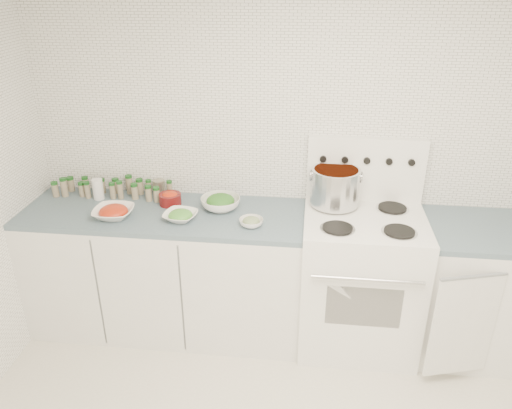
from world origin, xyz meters
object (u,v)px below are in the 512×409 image
stove (360,277)px  bowl_snowpea (180,216)px  bowl_tomato (114,212)px  stock_pot (335,185)px

stove → bowl_snowpea: stove is taller
stove → bowl_tomato: 1.65m
stove → bowl_snowpea: (-1.16, -0.10, 0.43)m
stock_pot → bowl_snowpea: (-0.96, -0.26, -0.15)m
stock_pot → bowl_snowpea: 1.01m
stock_pot → bowl_tomato: 1.43m
stock_pot → bowl_tomato: bearing=-169.0°
bowl_tomato → bowl_snowpea: 0.43m
stock_pot → bowl_tomato: (-1.40, -0.27, -0.14)m
stove → bowl_snowpea: bearing=-175.1°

